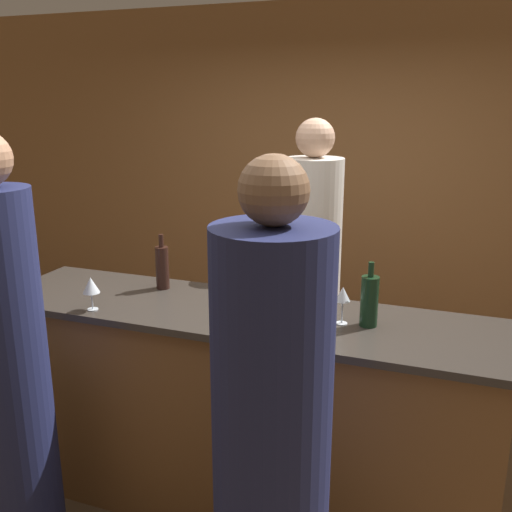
# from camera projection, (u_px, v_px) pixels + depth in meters

# --- Properties ---
(ground_plane) EXTENTS (14.00, 14.00, 0.00)m
(ground_plane) POSITION_uv_depth(u_px,v_px,m) (238.00, 502.00, 3.04)
(ground_plane) COLOR #4C3823
(back_wall) EXTENTS (8.00, 0.06, 2.80)m
(back_wall) POSITION_uv_depth(u_px,v_px,m) (334.00, 186.00, 4.58)
(back_wall) COLOR olive
(back_wall) RESTS_ON ground_plane
(bar_counter) EXTENTS (2.52, 0.65, 1.10)m
(bar_counter) POSITION_uv_depth(u_px,v_px,m) (238.00, 410.00, 2.90)
(bar_counter) COLOR brown
(bar_counter) RESTS_ON ground_plane
(bartender) EXTENTS (0.34, 0.34, 1.97)m
(bartender) POSITION_uv_depth(u_px,v_px,m) (311.00, 294.00, 3.49)
(bartender) COLOR silver
(bartender) RESTS_ON ground_plane
(guest_0) EXTENTS (0.34, 0.34, 1.97)m
(guest_0) POSITION_uv_depth(u_px,v_px,m) (10.00, 373.00, 2.48)
(guest_0) COLOR #1E234C
(guest_0) RESTS_ON ground_plane
(guest_1) EXTENTS (0.40, 0.40, 1.93)m
(guest_1) POSITION_uv_depth(u_px,v_px,m) (271.00, 464.00, 1.92)
(guest_1) COLOR #1E234C
(guest_1) RESTS_ON ground_plane
(wine_bottle_0) EXTENTS (0.07, 0.07, 0.30)m
(wine_bottle_0) POSITION_uv_depth(u_px,v_px,m) (162.00, 267.00, 3.03)
(wine_bottle_0) COLOR black
(wine_bottle_0) RESTS_ON bar_counter
(wine_bottle_1) EXTENTS (0.08, 0.08, 0.30)m
(wine_bottle_1) POSITION_uv_depth(u_px,v_px,m) (369.00, 300.00, 2.53)
(wine_bottle_1) COLOR black
(wine_bottle_1) RESTS_ON bar_counter
(wine_glass_0) EXTENTS (0.06, 0.06, 0.14)m
(wine_glass_0) POSITION_uv_depth(u_px,v_px,m) (16.00, 274.00, 2.94)
(wine_glass_0) COLOR silver
(wine_glass_0) RESTS_ON bar_counter
(wine_glass_1) EXTENTS (0.08, 0.08, 0.14)m
(wine_glass_1) POSITION_uv_depth(u_px,v_px,m) (303.00, 306.00, 2.51)
(wine_glass_1) COLOR silver
(wine_glass_1) RESTS_ON bar_counter
(wine_glass_2) EXTENTS (0.07, 0.07, 0.18)m
(wine_glass_2) POSITION_uv_depth(u_px,v_px,m) (343.00, 295.00, 2.54)
(wine_glass_2) COLOR silver
(wine_glass_2) RESTS_ON bar_counter
(wine_glass_3) EXTENTS (0.08, 0.08, 0.16)m
(wine_glass_3) POSITION_uv_depth(u_px,v_px,m) (91.00, 286.00, 2.72)
(wine_glass_3) COLOR silver
(wine_glass_3) RESTS_ON bar_counter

